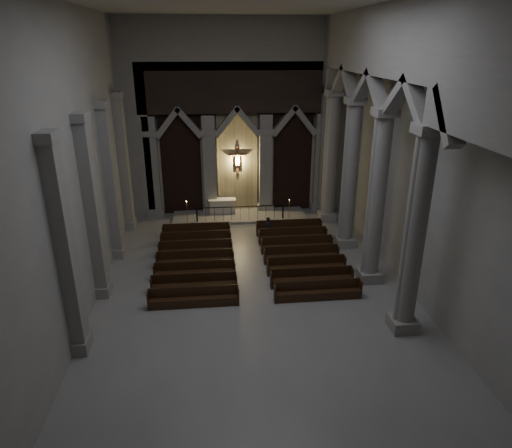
{
  "coord_description": "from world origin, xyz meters",
  "views": [
    {
      "loc": [
        -1.83,
        -17.02,
        10.51
      ],
      "look_at": [
        0.28,
        3.0,
        2.5
      ],
      "focal_mm": 32.0,
      "sensor_mm": 36.0,
      "label": 1
    }
  ],
  "objects_px": {
    "altar": "(222,206)",
    "pews": "(249,259)",
    "altar_rail": "(240,211)",
    "candle_stand_left": "(187,218)",
    "worshipper": "(269,228)",
    "candle_stand_right": "(289,214)"
  },
  "relations": [
    {
      "from": "worshipper",
      "to": "candle_stand_right",
      "type": "bearing_deg",
      "value": 44.46
    },
    {
      "from": "altar_rail",
      "to": "candle_stand_left",
      "type": "xyz_separation_m",
      "value": [
        -3.29,
        -0.08,
        -0.3
      ]
    },
    {
      "from": "candle_stand_right",
      "to": "worshipper",
      "type": "relative_size",
      "value": 1.06
    },
    {
      "from": "candle_stand_right",
      "to": "pews",
      "type": "distance_m",
      "value": 6.8
    },
    {
      "from": "candle_stand_left",
      "to": "candle_stand_right",
      "type": "relative_size",
      "value": 1.14
    },
    {
      "from": "altar_rail",
      "to": "candle_stand_left",
      "type": "relative_size",
      "value": 3.57
    },
    {
      "from": "altar_rail",
      "to": "candle_stand_right",
      "type": "bearing_deg",
      "value": 2.13
    },
    {
      "from": "altar",
      "to": "worshipper",
      "type": "distance_m",
      "value": 4.9
    },
    {
      "from": "pews",
      "to": "altar_rail",
      "type": "bearing_deg",
      "value": 90.0
    },
    {
      "from": "altar",
      "to": "altar_rail",
      "type": "relative_size",
      "value": 0.33
    },
    {
      "from": "altar_rail",
      "to": "worshipper",
      "type": "relative_size",
      "value": 4.29
    },
    {
      "from": "altar",
      "to": "pews",
      "type": "bearing_deg",
      "value": -81.74
    },
    {
      "from": "altar_rail",
      "to": "candle_stand_left",
      "type": "bearing_deg",
      "value": -178.52
    },
    {
      "from": "altar",
      "to": "pews",
      "type": "relative_size",
      "value": 0.19
    },
    {
      "from": "altar_rail",
      "to": "candle_stand_right",
      "type": "distance_m",
      "value": 3.14
    },
    {
      "from": "altar",
      "to": "candle_stand_right",
      "type": "height_order",
      "value": "candle_stand_right"
    },
    {
      "from": "pews",
      "to": "candle_stand_left",
      "type": "bearing_deg",
      "value": 119.35
    },
    {
      "from": "altar",
      "to": "candle_stand_left",
      "type": "bearing_deg",
      "value": -144.31
    },
    {
      "from": "altar",
      "to": "worshipper",
      "type": "xyz_separation_m",
      "value": [
        2.5,
        -4.21,
        0.03
      ]
    },
    {
      "from": "altar",
      "to": "pews",
      "type": "xyz_separation_m",
      "value": [
        1.08,
        -7.43,
        -0.33
      ]
    },
    {
      "from": "candle_stand_left",
      "to": "worshipper",
      "type": "bearing_deg",
      "value": -29.16
    },
    {
      "from": "candle_stand_right",
      "to": "worshipper",
      "type": "distance_m",
      "value": 3.31
    }
  ]
}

